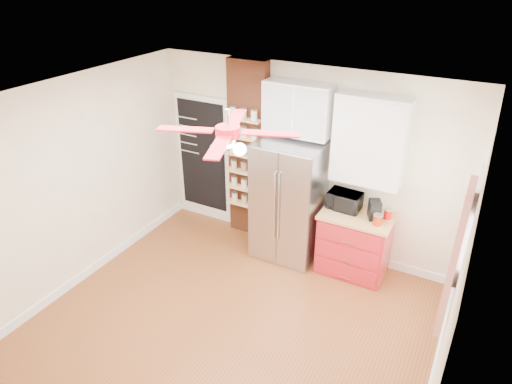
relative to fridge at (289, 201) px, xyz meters
The scene contains 21 objects.
floor 1.85m from the fridge, 88.24° to the right, with size 4.50×4.50×0.00m, color brown.
ceiling 2.45m from the fridge, 88.24° to the right, with size 4.50×4.50×0.00m, color white.
wall_back 0.60m from the fridge, 82.30° to the left, with size 4.50×0.02×2.70m, color #F8EDC8.
wall_front 3.66m from the fridge, 89.21° to the right, with size 4.50×0.02×2.70m, color #F8EDC8.
wall_left 2.78m from the fridge, 143.46° to the right, with size 0.02×4.00×2.70m, color #F8EDC8.
wall_right 2.86m from the fridge, 35.33° to the right, with size 0.02×4.00×2.70m, color #F8EDC8.
chalkboard 1.70m from the fridge, 168.59° to the left, with size 0.95×0.05×1.95m.
brick_pillar 0.97m from the fridge, 160.07° to the left, with size 0.60×0.16×2.70m, color brown.
fridge is the anchor object (origin of this frame).
upper_glass_cabinet 1.29m from the fridge, 90.00° to the left, with size 0.90×0.35×0.70m, color white.
red_cabinet 1.06m from the fridge, ahead, with size 0.94×0.64×0.90m.
upper_shelf_unit 1.41m from the fridge, 12.78° to the left, with size 0.90×0.30×1.15m, color white.
window 2.49m from the fridge, 17.75° to the right, with size 0.04×0.75×1.05m, color white.
curtain 2.63m from the fridge, 29.86° to the right, with size 0.06×0.40×1.55m, color red.
ceiling_fan 2.25m from the fridge, 88.24° to the right, with size 1.40×1.40×0.44m.
toaster_oven 0.78m from the fridge, ahead, with size 0.43×0.29×0.24m, color black.
coffee_maker 1.19m from the fridge, ahead, with size 0.14×0.19×0.25m, color black.
canister_left 1.27m from the fridge, ahead, with size 0.11×0.11×0.13m, color #A52409.
canister_right 1.35m from the fridge, ahead, with size 0.09×0.09×0.13m, color red.
pantry_jar_oats 1.14m from the fridge, behind, with size 0.08×0.08×0.12m, color beige.
pantry_jar_beans 0.95m from the fridge, 167.64° to the left, with size 0.08×0.08×0.14m, color #98684D.
Camera 1 is at (2.20, -3.51, 3.93)m, focal length 32.00 mm.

